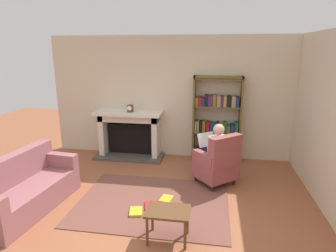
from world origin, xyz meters
name	(u,v)px	position (x,y,z in m)	size (l,w,h in m)	color
ground	(149,213)	(0.00, 0.00, 0.00)	(14.00, 14.00, 0.00)	#985738
back_wall	(173,98)	(0.00, 2.55, 1.35)	(5.60, 0.10, 2.70)	beige
side_wall_right	(319,114)	(2.65, 1.25, 1.35)	(0.10, 5.20, 2.70)	beige
area_rug	(153,202)	(0.00, 0.30, 0.01)	(2.40, 1.80, 0.01)	brown
fireplace	(130,132)	(-0.96, 2.30, 0.57)	(1.54, 0.64, 1.06)	#4C4742
mantel_clock	(130,108)	(-0.90, 2.20, 1.14)	(0.14, 0.14, 0.16)	brown
bookshelf	(216,122)	(0.98, 2.33, 0.88)	(1.03, 0.32, 1.86)	brown
armchair_reading	(218,163)	(1.02, 1.13, 0.42)	(0.89, 0.89, 0.97)	#331E14
seated_reader	(214,150)	(0.95, 1.22, 0.62)	(0.57, 0.59, 1.14)	silver
sofa_floral	(25,190)	(-1.90, -0.18, 0.32)	(0.89, 1.77, 0.85)	#9B5E64
side_table	(168,215)	(0.39, -0.57, 0.36)	(0.56, 0.39, 0.43)	brown
scattered_books	(156,206)	(0.07, 0.16, 0.03)	(0.71, 0.72, 0.04)	gold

